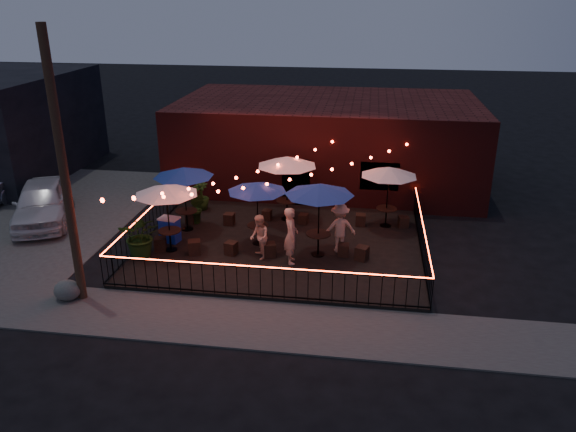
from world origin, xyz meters
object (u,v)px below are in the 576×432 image
utility_pole (64,173)px  cafe_table_1 (184,173)px  cafe_table_4 (319,190)px  cafe_table_0 (166,191)px  boulder (67,290)px  cafe_table_2 (257,188)px  cafe_table_3 (287,162)px  cooler (170,229)px  cafe_table_5 (389,172)px

utility_pole → cafe_table_1: 5.78m
cafe_table_4 → utility_pole: bearing=-150.9°
cafe_table_0 → boulder: 4.58m
cafe_table_2 → cafe_table_4: 2.36m
cafe_table_1 → cafe_table_3: (3.66, 1.60, 0.11)m
cafe_table_1 → cafe_table_2: (2.97, -0.89, -0.14)m
cafe_table_0 → cafe_table_2: 3.14m
utility_pole → cafe_table_2: bearing=44.2°
cafe_table_0 → boulder: (-2.00, -3.57, -2.06)m
cafe_table_0 → cafe_table_1: 1.90m
cafe_table_2 → utility_pole: bearing=-135.8°
cafe_table_3 → cooler: bearing=-144.7°
cafe_table_0 → cafe_table_2: size_ratio=1.04×
cafe_table_1 → boulder: bearing=-110.1°
cafe_table_0 → cafe_table_2: bearing=18.9°
cafe_table_4 → cooler: cafe_table_4 is taller
cooler → boulder: (-1.73, -4.29, -0.29)m
boulder → cafe_table_5: bearing=35.8°
cafe_table_0 → boulder: cafe_table_0 is taller
cafe_table_0 → boulder: bearing=-119.2°
cafe_table_2 → cafe_table_5: size_ratio=0.82×
boulder → cafe_table_3: bearing=51.3°
cooler → boulder: cooler is taller
cafe_table_0 → cooler: bearing=110.1°
cafe_table_0 → cafe_table_5: (7.60, 3.36, -0.04)m
cafe_table_1 → cafe_table_2: 3.10m
boulder → cafe_table_4: bearing=28.6°
cafe_table_2 → cooler: 3.65m
cafe_table_4 → cafe_table_0: bearing=-175.9°
cafe_table_0 → cooler: cafe_table_0 is taller
cafe_table_1 → cooler: bearing=-102.6°
cafe_table_3 → boulder: cafe_table_3 is taller
cafe_table_5 → cooler: 8.47m
utility_pole → boulder: 3.69m
cafe_table_2 → cafe_table_3: (0.70, 2.49, 0.24)m
cafe_table_3 → cafe_table_4: bearing=-63.5°
cafe_table_2 → boulder: size_ratio=2.75×
cafe_table_4 → boulder: (-7.22, -3.94, -2.20)m
cafe_table_4 → cooler: 5.82m
cafe_table_2 → cafe_table_4: (2.26, -0.64, 0.23)m
cafe_table_0 → cafe_table_4: (5.22, 0.38, 0.14)m
cafe_table_0 → cafe_table_4: 5.24m
utility_pole → cafe_table_5: size_ratio=2.79×
cafe_table_0 → cafe_table_3: cafe_table_3 is taller
cafe_table_3 → cafe_table_2: bearing=-105.7°
cafe_table_0 → cafe_table_1: bearing=90.0°
cafe_table_0 → cafe_table_3: size_ratio=0.86×
utility_pole → cafe_table_3: (5.26, 6.93, -1.46)m
cafe_table_1 → cafe_table_5: (7.60, 1.46, -0.09)m
cafe_table_0 → cafe_table_5: size_ratio=0.86×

